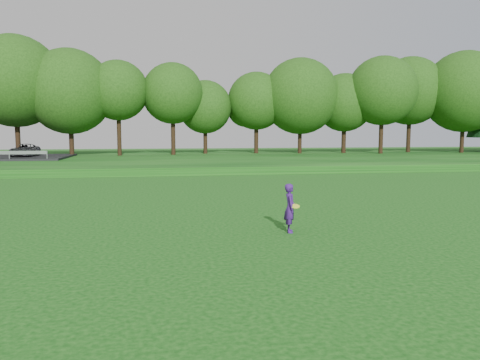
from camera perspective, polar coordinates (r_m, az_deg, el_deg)
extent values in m
plane|color=#0B3D0C|center=(15.40, 0.89, -6.27)|extent=(140.00, 140.00, 0.00)
cube|color=#0B3D0C|center=(48.98, -6.00, 2.56)|extent=(130.00, 30.00, 0.60)
cube|color=gray|center=(35.06, -4.76, 0.72)|extent=(130.00, 1.60, 0.04)
imported|color=#343439|center=(49.69, -24.73, 3.34)|extent=(1.99, 4.32, 1.20)
imported|color=#3B176A|center=(15.20, 6.12, -3.42)|extent=(0.47, 0.63, 1.59)
cylinder|color=#EAFF28|center=(15.05, 6.73, -3.19)|extent=(0.30, 0.30, 0.11)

